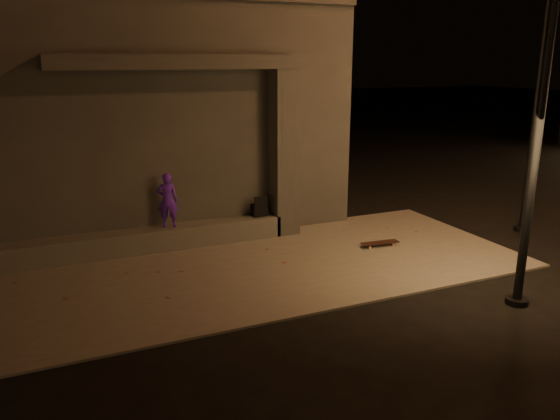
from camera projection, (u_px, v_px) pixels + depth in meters
name	position (u px, v px, depth m)	size (l,w,h in m)	color
ground	(283.00, 315.00, 8.45)	(120.00, 120.00, 0.00)	black
sidewalk	(239.00, 270.00, 10.21)	(11.00, 4.40, 0.04)	#625D57
building	(135.00, 112.00, 13.10)	(9.00, 5.10, 5.22)	#393634
ledge	(141.00, 241.00, 11.10)	(6.00, 0.55, 0.45)	#504D48
column	(284.00, 154.00, 11.93)	(0.55, 0.55, 3.60)	#393634
canopy	(180.00, 62.00, 10.60)	(5.00, 0.70, 0.28)	#393634
skateboarder	(168.00, 200.00, 11.12)	(0.41, 0.27, 1.13)	#4F1CB9
backpack	(259.00, 209.00, 12.01)	(0.34, 0.23, 0.46)	black
skateboard	(380.00, 243.00, 11.43)	(0.83, 0.28, 0.09)	black
street_lamp_0	(552.00, 16.00, 7.67)	(0.36, 0.36, 7.82)	black
street_lamp_2	(547.00, 21.00, 11.40)	(0.36, 0.36, 8.19)	black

